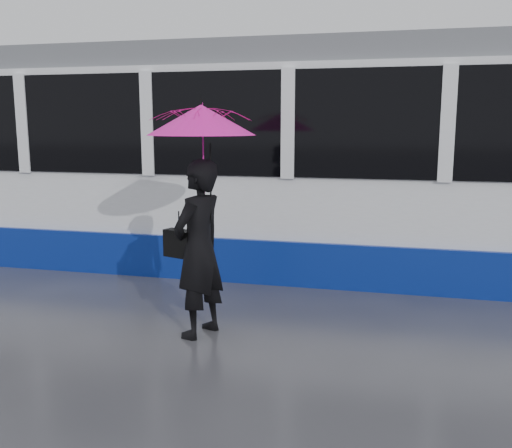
# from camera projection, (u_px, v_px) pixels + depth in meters

# --- Properties ---
(ground) EXTENTS (90.00, 90.00, 0.00)m
(ground) POSITION_uv_depth(u_px,v_px,m) (260.00, 315.00, 6.67)
(ground) COLOR #2E2E34
(ground) RESTS_ON ground
(rails) EXTENTS (34.00, 1.51, 0.02)m
(rails) POSITION_uv_depth(u_px,v_px,m) (297.00, 264.00, 9.06)
(rails) COLOR #3F3D38
(rails) RESTS_ON ground
(tram) EXTENTS (26.00, 2.56, 3.35)m
(tram) POSITION_uv_depth(u_px,v_px,m) (97.00, 158.00, 9.59)
(tram) COLOR white
(tram) RESTS_ON ground
(woman) EXTENTS (0.64, 0.78, 1.85)m
(woman) POSITION_uv_depth(u_px,v_px,m) (199.00, 249.00, 5.89)
(woman) COLOR black
(woman) RESTS_ON ground
(umbrella) EXTENTS (1.38, 1.38, 1.25)m
(umbrella) POSITION_uv_depth(u_px,v_px,m) (202.00, 141.00, 5.68)
(umbrella) COLOR #FF1579
(umbrella) RESTS_ON ground
(handbag) EXTENTS (0.36, 0.24, 0.47)m
(handbag) POSITION_uv_depth(u_px,v_px,m) (179.00, 243.00, 5.95)
(handbag) COLOR black
(handbag) RESTS_ON ground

